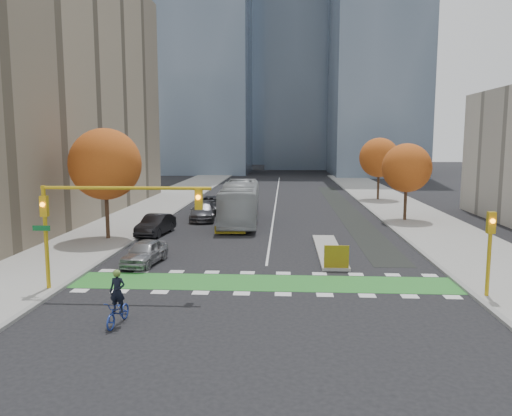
# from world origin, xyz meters

# --- Properties ---
(ground) EXTENTS (300.00, 300.00, 0.00)m
(ground) POSITION_xyz_m (0.00, 0.00, 0.00)
(ground) COLOR black
(ground) RESTS_ON ground
(sidewalk_west) EXTENTS (7.00, 120.00, 0.15)m
(sidewalk_west) POSITION_xyz_m (-13.50, 20.00, 0.07)
(sidewalk_west) COLOR gray
(sidewalk_west) RESTS_ON ground
(sidewalk_east) EXTENTS (7.00, 120.00, 0.15)m
(sidewalk_east) POSITION_xyz_m (13.50, 20.00, 0.07)
(sidewalk_east) COLOR gray
(sidewalk_east) RESTS_ON ground
(curb_west) EXTENTS (0.30, 120.00, 0.16)m
(curb_west) POSITION_xyz_m (-10.00, 20.00, 0.07)
(curb_west) COLOR gray
(curb_west) RESTS_ON ground
(curb_east) EXTENTS (0.30, 120.00, 0.16)m
(curb_east) POSITION_xyz_m (10.00, 20.00, 0.07)
(curb_east) COLOR gray
(curb_east) RESTS_ON ground
(bike_crossing) EXTENTS (20.00, 3.00, 0.01)m
(bike_crossing) POSITION_xyz_m (0.00, 1.50, 0.01)
(bike_crossing) COLOR #287B2A
(bike_crossing) RESTS_ON ground
(centre_line) EXTENTS (0.15, 70.00, 0.01)m
(centre_line) POSITION_xyz_m (0.00, 40.00, 0.01)
(centre_line) COLOR silver
(centre_line) RESTS_ON ground
(bike_lane_paint) EXTENTS (2.50, 50.00, 0.01)m
(bike_lane_paint) POSITION_xyz_m (7.50, 30.00, 0.01)
(bike_lane_paint) COLOR black
(bike_lane_paint) RESTS_ON ground
(median_island) EXTENTS (1.60, 10.00, 0.16)m
(median_island) POSITION_xyz_m (4.00, 9.00, 0.08)
(median_island) COLOR gray
(median_island) RESTS_ON ground
(hazard_board) EXTENTS (1.40, 0.12, 1.30)m
(hazard_board) POSITION_xyz_m (4.00, 4.20, 0.80)
(hazard_board) COLOR yellow
(hazard_board) RESTS_ON median_island
(building_west) EXTENTS (16.00, 44.00, 25.00)m
(building_west) POSITION_xyz_m (-24.00, 22.00, 12.50)
(building_west) COLOR gray
(building_west) RESTS_ON ground
(tower_nw) EXTENTS (22.00, 22.00, 70.00)m
(tower_nw) POSITION_xyz_m (-18.00, 90.00, 35.00)
(tower_nw) COLOR #47566B
(tower_nw) RESTS_ON ground
(tower_ne) EXTENTS (18.00, 24.00, 60.00)m
(tower_ne) POSITION_xyz_m (20.00, 85.00, 30.00)
(tower_ne) COLOR #47566B
(tower_ne) RESTS_ON ground
(tower_far) EXTENTS (26.00, 26.00, 80.00)m
(tower_far) POSITION_xyz_m (-4.00, 140.00, 40.00)
(tower_far) COLOR #47566B
(tower_far) RESTS_ON ground
(tree_west) EXTENTS (5.20, 5.20, 8.22)m
(tree_west) POSITION_xyz_m (-12.00, 12.00, 5.62)
(tree_west) COLOR #332114
(tree_west) RESTS_ON ground
(tree_east_near) EXTENTS (4.40, 4.40, 7.08)m
(tree_east_near) POSITION_xyz_m (12.00, 22.00, 4.86)
(tree_east_near) COLOR #332114
(tree_east_near) RESTS_ON ground
(tree_east_far) EXTENTS (4.80, 4.80, 7.65)m
(tree_east_far) POSITION_xyz_m (12.50, 38.00, 5.24)
(tree_east_far) COLOR #332114
(tree_east_far) RESTS_ON ground
(traffic_signal_west) EXTENTS (8.53, 0.56, 5.20)m
(traffic_signal_west) POSITION_xyz_m (-7.93, -0.51, 4.03)
(traffic_signal_west) COLOR #BF9914
(traffic_signal_west) RESTS_ON ground
(traffic_signal_east) EXTENTS (0.35, 0.43, 4.10)m
(traffic_signal_east) POSITION_xyz_m (10.50, -0.51, 2.73)
(traffic_signal_east) COLOR #BF9914
(traffic_signal_east) RESTS_ON ground
(cyclist) EXTENTS (0.89, 2.03, 2.27)m
(cyclist) POSITION_xyz_m (-5.58, -4.77, 0.76)
(cyclist) COLOR navy
(cyclist) RESTS_ON ground
(bus) EXTENTS (3.56, 13.20, 3.65)m
(bus) POSITION_xyz_m (-2.92, 20.51, 1.82)
(bus) COLOR #A8ADB0
(bus) RESTS_ON ground
(parked_car_a) EXTENTS (2.23, 4.43, 1.45)m
(parked_car_a) POSITION_xyz_m (-7.25, 5.00, 0.72)
(parked_car_a) COLOR #949599
(parked_car_a) RESTS_ON ground
(parked_car_b) EXTENTS (2.28, 5.00, 1.59)m
(parked_car_b) POSITION_xyz_m (-9.00, 14.25, 0.79)
(parked_car_b) COLOR black
(parked_car_b) RESTS_ON ground
(parked_car_c) EXTENTS (2.87, 5.77, 1.61)m
(parked_car_c) POSITION_xyz_m (-6.51, 21.69, 0.81)
(parked_car_c) COLOR #515056
(parked_car_c) RESTS_ON ground
(parked_car_d) EXTENTS (3.09, 5.89, 1.58)m
(parked_car_d) POSITION_xyz_m (-6.50, 26.87, 0.79)
(parked_car_d) COLOR black
(parked_car_d) RESTS_ON ground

